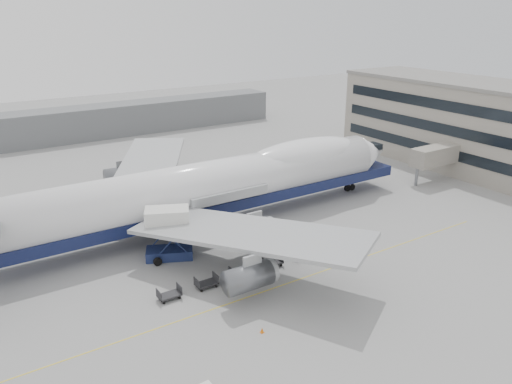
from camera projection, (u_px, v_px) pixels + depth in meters
ground at (260, 260)px, 57.90m from camera, size 260.00×260.00×0.00m
apron_line at (291, 282)px, 53.16m from camera, size 60.00×0.15×0.01m
hangar at (43, 128)px, 106.90m from camera, size 110.00×8.00×7.00m
airliner at (215, 185)px, 65.77m from camera, size 67.00×55.30×19.98m
catering_truck at (168, 231)px, 57.29m from camera, size 5.93×5.12×6.18m
traffic_cone at (262, 330)px, 44.82m from camera, size 0.35×0.35×0.51m
dolly_0 at (169, 294)px, 49.91m from camera, size 2.30×1.35×1.30m
dolly_1 at (206, 283)px, 52.02m from camera, size 2.30×1.35×1.30m
dolly_2 at (241, 272)px, 54.14m from camera, size 2.30×1.35×1.30m
dolly_3 at (272, 262)px, 56.25m from camera, size 2.30×1.35×1.30m
dolly_4 at (301, 253)px, 58.37m from camera, size 2.30×1.35×1.30m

